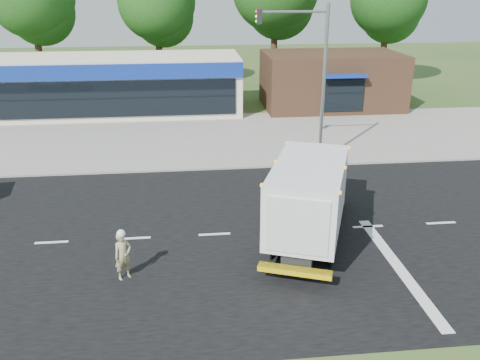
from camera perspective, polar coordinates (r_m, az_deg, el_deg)
The scene contains 11 objects.
ground at distance 19.73m, azimuth 5.89°, elevation -5.68°, with size 120.00×120.00×0.00m, color #385123.
road_asphalt at distance 19.73m, azimuth 5.89°, elevation -5.67°, with size 60.00×14.00×0.02m, color black.
sidewalk at distance 27.14m, azimuth 2.40°, elevation 2.31°, with size 60.00×2.40×0.12m, color gray.
parking_apron at distance 32.63m, azimuth 0.91°, elevation 5.57°, with size 60.00×9.00×0.02m, color gray.
lane_markings at distance 18.89m, azimuth 10.77°, elevation -7.23°, with size 55.20×7.00×0.01m.
ems_box_truck at distance 18.60m, azimuth 7.95°, elevation -1.27°, with size 4.63×7.52×3.19m.
emergency_worker at distance 16.72m, azimuth -13.00°, elevation -8.16°, with size 0.71×0.65×1.74m.
retail_strip_mall at distance 38.06m, azimuth -14.02°, elevation 10.35°, with size 18.00×6.20×4.00m.
brown_storefront at distance 39.30m, azimuth 10.20°, elevation 10.97°, with size 10.00×6.70×4.00m.
traffic_signal_pole at distance 25.83m, azimuth 8.07°, elevation 12.28°, with size 3.51×0.25×8.00m.
background_trees at distance 45.43m, azimuth -2.47°, elevation 19.50°, with size 36.77×7.39×12.10m.
Camera 1 is at (-3.87, -17.13, 8.99)m, focal length 38.00 mm.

